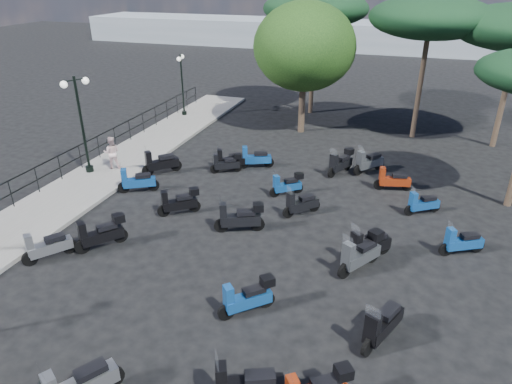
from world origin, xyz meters
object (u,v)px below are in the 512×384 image
(scooter_13, at_px, (240,218))
(scooter_20, at_px, (393,180))
(scooter_19, at_px, (287,185))
(pine_0, at_px, (431,18))
(scooter_24, at_px, (462,242))
(scooter_23, at_px, (361,254))
(scooter_26, at_px, (369,162))
(pedestrian_far, at_px, (112,153))
(scooter_12, at_px, (247,298))
(scooter_5, at_px, (226,163))
(scooter_4, at_px, (161,163))
(lamp_post_1, at_px, (81,119))
(scooter_10, at_px, (255,158))
(scooter_8, at_px, (179,202))
(lamp_post_2, at_px, (182,81))
(scooter_14, at_px, (301,204))
(scooter_18, at_px, (368,246))
(scooter_3, at_px, (137,181))
(scooter_15, at_px, (341,163))
(pine_2, at_px, (316,9))
(scooter_2, at_px, (101,234))
(scooter_1, at_px, (47,247))
(scooter_25, at_px, (422,204))
(scooter_9, at_px, (230,160))
(broadleaf_tree, at_px, (305,47))

(scooter_13, bearing_deg, scooter_20, -66.41)
(scooter_19, bearing_deg, pine_0, -66.79)
(scooter_20, xyz_separation_m, scooter_24, (2.43, -4.31, -0.01))
(scooter_23, height_order, scooter_26, scooter_23)
(pedestrian_far, xyz_separation_m, scooter_12, (9.16, -7.27, -0.40))
(scooter_5, bearing_deg, scooter_4, 80.94)
(lamp_post_1, distance_m, scooter_10, 7.89)
(scooter_5, xyz_separation_m, scooter_19, (3.25, -1.39, 0.01))
(scooter_26, xyz_separation_m, pine_0, (1.82, 5.90, 5.78))
(scooter_8, relative_size, scooter_12, 1.05)
(lamp_post_2, height_order, pine_0, pine_0)
(scooter_14, height_order, scooter_18, scooter_18)
(lamp_post_2, bearing_deg, pine_0, -12.61)
(scooter_3, bearing_deg, scooter_5, -72.37)
(scooter_15, height_order, pine_2, pine_2)
(scooter_2, xyz_separation_m, pine_2, (3.09, 18.20, 5.83))
(pedestrian_far, height_order, pine_2, pine_2)
(scooter_5, bearing_deg, scooter_19, -143.31)
(scooter_3, relative_size, scooter_24, 1.06)
(scooter_8, distance_m, scooter_15, 7.80)
(scooter_5, distance_m, pine_0, 12.72)
(scooter_1, relative_size, pine_0, 0.20)
(pine_0, bearing_deg, scooter_4, -139.98)
(lamp_post_1, height_order, scooter_8, lamp_post_1)
(scooter_3, height_order, scooter_25, scooter_3)
(scooter_4, bearing_deg, scooter_25, -137.24)
(scooter_4, distance_m, scooter_18, 10.53)
(scooter_19, bearing_deg, scooter_25, -129.32)
(scooter_2, xyz_separation_m, scooter_24, (11.36, 3.39, -0.09))
(scooter_3, bearing_deg, scooter_20, -101.05)
(scooter_18, xyz_separation_m, scooter_25, (1.63, 3.80, -0.09))
(scooter_5, bearing_deg, scooter_1, 131.41)
(pedestrian_far, relative_size, scooter_20, 0.93)
(scooter_9, relative_size, pine_2, 0.20)
(scooter_9, xyz_separation_m, pine_0, (8.00, 7.57, 5.84))
(scooter_14, relative_size, scooter_19, 1.04)
(scooter_15, bearing_deg, scooter_12, 111.50)
(scooter_1, distance_m, scooter_15, 12.59)
(pedestrian_far, height_order, pine_0, pine_0)
(pine_2, bearing_deg, scooter_4, -109.67)
(scooter_13, height_order, scooter_23, scooter_23)
(scooter_26, bearing_deg, pedestrian_far, 57.23)
(lamp_post_2, height_order, scooter_18, lamp_post_2)
(scooter_1, distance_m, pine_0, 20.43)
(scooter_26, distance_m, broadleaf_tree, 7.75)
(lamp_post_2, height_order, scooter_26, lamp_post_2)
(scooter_3, relative_size, scooter_23, 0.92)
(lamp_post_2, height_order, scooter_4, lamp_post_2)
(scooter_9, distance_m, scooter_10, 1.20)
(lamp_post_1, distance_m, scooter_4, 3.86)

